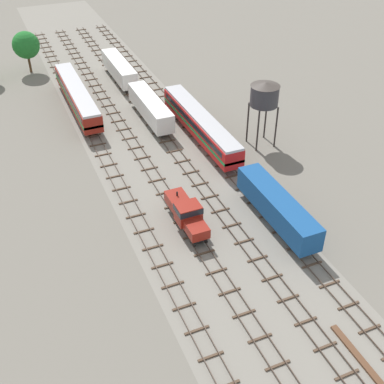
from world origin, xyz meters
name	(u,v)px	position (x,y,z in m)	size (l,w,h in m)	color
ground_plane	(165,164)	(0.00, 56.00, 0.00)	(480.00, 480.00, 0.00)	slate
ballast_bed	(165,164)	(0.00, 56.00, 0.00)	(18.38, 176.00, 0.01)	gray
track_far_left	(112,170)	(-7.19, 57.00, 0.14)	(2.40, 126.00, 0.29)	#47382D
track_left	(146,163)	(-2.40, 57.00, 0.14)	(2.40, 126.00, 0.29)	#47382D
track_centre_left	(178,156)	(2.40, 57.00, 0.14)	(2.40, 126.00, 0.29)	#47382D
track_centre	(209,149)	(7.19, 57.00, 0.14)	(2.40, 126.00, 0.29)	#47382D
freight_boxcar_centre_nearest	(277,207)	(7.20, 38.91, 2.45)	(2.87, 14.00, 3.60)	#194C8C
shunter_loco_left_near	(187,213)	(-2.40, 42.37, 2.01)	(2.74, 8.46, 3.10)	maroon
passenger_coach_centre_mid	(200,123)	(7.19, 60.30, 2.61)	(2.96, 22.00, 3.80)	red
freight_boxcar_centre_left_midfar	(150,107)	(2.40, 68.60, 2.45)	(2.87, 14.00, 3.60)	white
passenger_coach_far_left_far	(77,95)	(-7.19, 76.91, 2.61)	(2.96, 22.00, 3.80)	maroon
freight_boxcar_centre_left_farther	(119,68)	(2.40, 85.82, 2.45)	(2.87, 14.00, 3.60)	white
water_tower	(265,95)	(14.68, 55.62, 7.74)	(4.10, 4.10, 9.52)	#2D2826
lineside_tree_0	(26,45)	(-12.06, 96.71, 5.23)	(4.98, 4.98, 7.74)	#4C331E
spare_rail_bundle	(370,371)	(4.36, 19.02, 0.12)	(0.60, 10.00, 0.24)	brown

